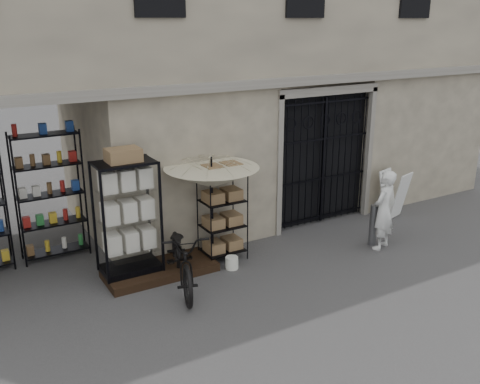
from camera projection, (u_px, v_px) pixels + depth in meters
ground at (317, 277)px, 9.63m from camera, size 80.00×80.00×0.00m
main_building at (211, 16)px, 11.53m from camera, size 14.00×4.00×9.00m
shop_recess at (16, 196)px, 9.30m from camera, size 3.00×1.70×3.00m
shop_shelving at (11, 202)px, 9.76m from camera, size 2.70×0.50×2.50m
iron_gate at (319, 157)px, 11.88m from camera, size 2.50×0.21×3.00m
step_platform at (160, 270)px, 9.72m from camera, size 2.00×0.90×0.15m
display_cabinet at (128, 223)px, 9.27m from camera, size 1.03×0.66×2.17m
wire_rack at (222, 216)px, 10.14m from camera, size 0.84×0.65×1.79m
market_umbrella at (212, 172)px, 9.69m from camera, size 1.71×1.74×2.48m
white_bucket at (232, 263)px, 9.92m from camera, size 0.26×0.26×0.23m
bicycle at (183, 286)px, 9.30m from camera, size 1.03×1.28×2.13m
steel_bollard at (373, 225)px, 10.88m from camera, size 0.20×0.20×0.86m
shopkeeper at (380, 248)px, 10.87m from camera, size 1.15×1.73×0.39m
easel_sign at (394, 194)px, 12.38m from camera, size 0.66×0.71×1.08m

